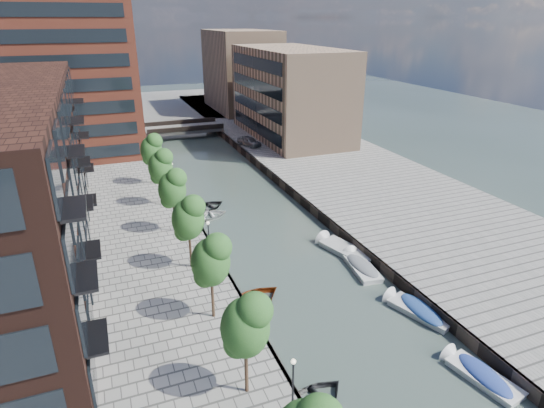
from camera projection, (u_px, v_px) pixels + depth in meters
water at (238, 199)px, 52.34m from camera, size 300.00×300.00×0.00m
quay_right at (358, 178)px, 57.52m from camera, size 20.00×140.00×1.00m
quay_wall_left at (185, 202)px, 50.11m from camera, size 0.25×140.00×1.00m
quay_wall_right at (287, 188)px, 54.20m from camera, size 0.25×140.00×1.00m
far_closure at (160, 106)px, 103.86m from camera, size 80.00×40.00×1.00m
apartment_block at (19, 181)px, 33.97m from camera, size 8.00×38.00×14.00m
tower at (61, 44)px, 62.10m from camera, size 18.00×18.00×30.00m
tan_block_near at (290, 93)px, 73.63m from camera, size 12.00×25.00×14.00m
tan_block_far at (241, 71)px, 95.65m from camera, size 12.00×20.00×16.00m
bridge at (183, 128)px, 79.39m from camera, size 13.00×6.00×1.30m
tree_1 at (245, 324)px, 22.48m from camera, size 2.50×2.50×5.95m
tree_2 at (210, 259)px, 28.51m from camera, size 2.50×2.50×5.95m
tree_3 at (188, 217)px, 34.55m from camera, size 2.50×2.50×5.95m
tree_4 at (172, 187)px, 40.58m from camera, size 2.50×2.50×5.95m
tree_5 at (160, 165)px, 46.61m from camera, size 2.50×2.50×5.95m
tree_6 at (151, 148)px, 52.64m from camera, size 2.50×2.50×5.95m
lamp_0 at (293, 387)px, 21.02m from camera, size 0.24×0.24×4.12m
lamp_1 at (209, 241)px, 34.80m from camera, size 0.24×0.24×4.12m
lamp_2 at (173, 177)px, 48.59m from camera, size 0.24×0.24×4.12m
sloop_0 at (312, 407)px, 24.38m from camera, size 5.40×4.68×0.94m
sloop_2 at (252, 304)px, 33.08m from camera, size 5.99×5.17×1.04m
sloop_3 at (205, 218)px, 47.29m from camera, size 4.96×3.75×0.97m
sloop_4 at (205, 209)px, 49.43m from camera, size 5.61×4.82×0.98m
motorboat_0 at (477, 373)px, 26.40m from camera, size 2.46×4.85×1.54m
motorboat_2 at (340, 249)px, 40.75m from camera, size 3.49×6.05×1.91m
motorboat_3 at (415, 309)px, 32.19m from camera, size 3.27×5.28×1.66m
motorboat_4 at (360, 265)px, 37.88m from camera, size 2.39×5.18×1.66m
car at (249, 141)px, 69.79m from camera, size 3.20×4.67×1.48m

